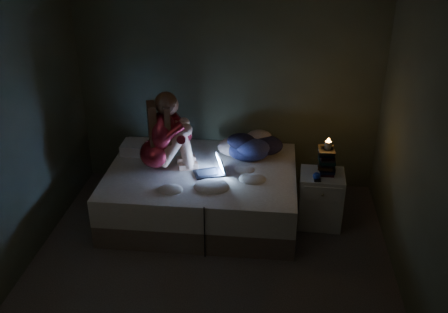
# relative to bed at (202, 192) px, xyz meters

# --- Properties ---
(floor) EXTENTS (3.60, 3.80, 0.02)m
(floor) POSITION_rel_bed_xyz_m (0.21, -1.10, -0.30)
(floor) COLOR #2F2A28
(floor) RESTS_ON ground
(wall_back) EXTENTS (3.60, 0.02, 2.60)m
(wall_back) POSITION_rel_bed_xyz_m (0.21, 0.81, 1.01)
(wall_back) COLOR #515946
(wall_back) RESTS_ON ground
(wall_left) EXTENTS (0.02, 3.80, 2.60)m
(wall_left) POSITION_rel_bed_xyz_m (-1.60, -1.10, 1.01)
(wall_left) COLOR #515946
(wall_left) RESTS_ON ground
(wall_right) EXTENTS (0.02, 3.80, 2.60)m
(wall_right) POSITION_rel_bed_xyz_m (2.02, -1.10, 1.01)
(wall_right) COLOR #515946
(wall_right) RESTS_ON ground
(bed) EXTENTS (2.08, 1.56, 0.57)m
(bed) POSITION_rel_bed_xyz_m (0.00, 0.00, 0.00)
(bed) COLOR #B7B3A9
(bed) RESTS_ON ground
(pillow) EXTENTS (0.42, 0.30, 0.12)m
(pillow) POSITION_rel_bed_xyz_m (-0.79, 0.36, 0.35)
(pillow) COLOR silver
(pillow) RESTS_ON bed
(woman) EXTENTS (0.64, 0.52, 0.89)m
(woman) POSITION_rel_bed_xyz_m (-0.50, -0.02, 0.73)
(woman) COLOR maroon
(woman) RESTS_ON bed
(laptop) EXTENTS (0.38, 0.33, 0.23)m
(laptop) POSITION_rel_bed_xyz_m (0.09, -0.09, 0.40)
(laptop) COLOR black
(laptop) RESTS_ON bed
(clothes_pile) EXTENTS (0.58, 0.49, 0.32)m
(clothes_pile) POSITION_rel_bed_xyz_m (0.50, 0.36, 0.45)
(clothes_pile) COLOR navy
(clothes_pile) RESTS_ON bed
(nightstand) EXTENTS (0.48, 0.43, 0.62)m
(nightstand) POSITION_rel_bed_xyz_m (1.32, -0.05, 0.02)
(nightstand) COLOR silver
(nightstand) RESTS_ON ground
(book_stack) EXTENTS (0.19, 0.25, 0.30)m
(book_stack) POSITION_rel_bed_xyz_m (1.35, -0.02, 0.48)
(book_stack) COLOR black
(book_stack) RESTS_ON nightstand
(candle) EXTENTS (0.07, 0.07, 0.08)m
(candle) POSITION_rel_bed_xyz_m (1.35, -0.02, 0.67)
(candle) COLOR beige
(candle) RESTS_ON book_stack
(phone) EXTENTS (0.08, 0.15, 0.01)m
(phone) POSITION_rel_bed_xyz_m (1.26, -0.17, 0.34)
(phone) COLOR black
(phone) RESTS_ON nightstand
(blue_orb) EXTENTS (0.08, 0.08, 0.08)m
(blue_orb) POSITION_rel_bed_xyz_m (1.25, -0.18, 0.37)
(blue_orb) COLOR navy
(blue_orb) RESTS_ON nightstand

